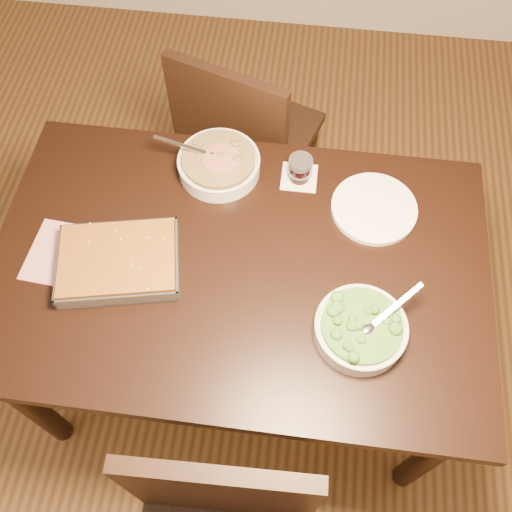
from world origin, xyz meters
TOP-DOWN VIEW (x-y plane):
  - ground at (0.00, 0.00)m, footprint 4.00×4.00m
  - table at (0.00, 0.00)m, footprint 1.40×0.90m
  - magazine_a at (-0.45, -0.04)m, footprint 0.29×0.22m
  - coaster at (0.14, 0.32)m, footprint 0.11×0.11m
  - stew_bowl at (-0.10, 0.32)m, footprint 0.28×0.25m
  - broccoli_bowl at (0.34, -0.17)m, footprint 0.24×0.24m
  - baking_dish at (-0.32, -0.05)m, footprint 0.37×0.30m
  - wine_tumbler at (0.14, 0.32)m, footprint 0.07×0.07m
  - dinner_plate at (0.37, 0.23)m, footprint 0.25×0.25m
  - chair_far at (-0.08, 0.67)m, footprint 0.55×0.55m

SIDE VIEW (x-z plane):
  - ground at x=0.00m, z-range 0.00..0.00m
  - chair_far at x=-0.08m, z-range 0.05..0.98m
  - table at x=0.00m, z-range 0.28..1.03m
  - coaster at x=0.14m, z-range 0.75..0.75m
  - magazine_a at x=-0.45m, z-range 0.75..0.76m
  - dinner_plate at x=0.37m, z-range 0.75..0.77m
  - baking_dish at x=-0.32m, z-range 0.75..0.81m
  - broccoli_bowl at x=0.34m, z-range 0.74..0.83m
  - stew_bowl at x=-0.10m, z-range 0.74..0.83m
  - wine_tumbler at x=0.14m, z-range 0.75..0.84m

